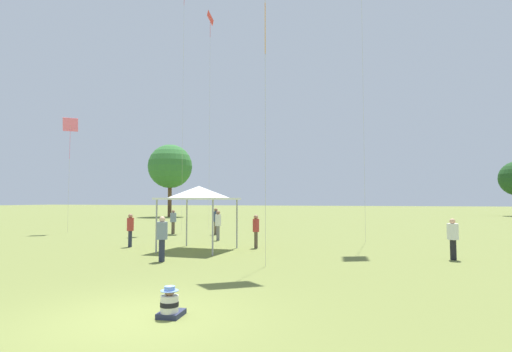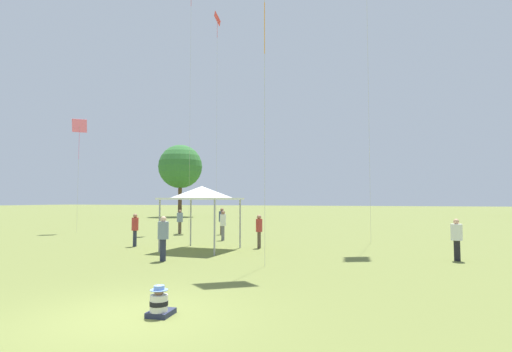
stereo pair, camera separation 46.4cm
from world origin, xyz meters
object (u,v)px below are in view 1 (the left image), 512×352
(person_standing_1, at_px, (256,228))
(kite_2, at_px, (70,128))
(person_standing_0, at_px, (218,223))
(person_standing_5, at_px, (130,227))
(seated_toddler, at_px, (170,304))
(person_standing_4, at_px, (173,220))
(distant_tree_0, at_px, (170,166))
(kite_5, at_px, (184,9))
(person_standing_7, at_px, (162,235))
(canopy_tent, at_px, (199,193))
(person_standing_2, at_px, (216,219))
(person_standing_6, at_px, (453,236))
(kite_8, at_px, (210,29))

(person_standing_1, relative_size, kite_2, 0.20)
(person_standing_0, relative_size, person_standing_5, 1.04)
(seated_toddler, height_order, person_standing_4, person_standing_4)
(seated_toddler, distance_m, person_standing_0, 14.31)
(person_standing_1, bearing_deg, distant_tree_0, -151.38)
(person_standing_4, relative_size, kite_5, 0.09)
(person_standing_7, height_order, canopy_tent, canopy_tent)
(person_standing_2, relative_size, person_standing_6, 1.11)
(seated_toddler, height_order, person_standing_2, person_standing_2)
(person_standing_6, distance_m, canopy_tent, 10.33)
(person_standing_5, height_order, kite_5, kite_5)
(person_standing_4, relative_size, kite_2, 0.20)
(person_standing_5, bearing_deg, person_standing_7, 161.88)
(kite_5, bearing_deg, person_standing_6, -94.38)
(person_standing_0, relative_size, person_standing_1, 1.06)
(kite_2, xyz_separation_m, distant_tree_0, (-6.53, 24.93, -0.48))
(person_standing_2, height_order, person_standing_6, person_standing_2)
(kite_2, height_order, kite_5, kite_5)
(person_standing_0, height_order, person_standing_4, person_standing_0)
(person_standing_0, xyz_separation_m, person_standing_6, (11.05, -3.95, -0.08))
(seated_toddler, height_order, person_standing_6, person_standing_6)
(person_standing_0, height_order, kite_8, kite_8)
(person_standing_5, bearing_deg, seated_toddler, 153.03)
(seated_toddler, relative_size, person_standing_6, 0.39)
(person_standing_0, distance_m, kite_5, 17.46)
(person_standing_5, bearing_deg, distant_tree_0, -38.69)
(seated_toddler, xyz_separation_m, canopy_tent, (-3.90, 9.27, 2.26))
(person_standing_2, distance_m, kite_5, 16.19)
(person_standing_2, xyz_separation_m, person_standing_4, (-2.90, -0.27, -0.08))
(seated_toddler, xyz_separation_m, kite_2, (-16.49, 15.19, 6.91))
(person_standing_0, distance_m, person_standing_4, 5.41)
(person_standing_5, height_order, canopy_tent, canopy_tent)
(person_standing_7, bearing_deg, person_standing_4, -33.22)
(person_standing_7, relative_size, kite_8, 0.10)
(person_standing_0, xyz_separation_m, kite_8, (-3.93, 7.47, 14.53))
(seated_toddler, distance_m, distant_tree_0, 46.70)
(person_standing_4, relative_size, person_standing_5, 1.00)
(kite_2, bearing_deg, seated_toddler, 143.67)
(distant_tree_0, bearing_deg, kite_2, -75.33)
(person_standing_1, distance_m, kite_8, 19.09)
(person_standing_0, relative_size, person_standing_4, 1.04)
(person_standing_6, height_order, canopy_tent, canopy_tent)
(seated_toddler, bearing_deg, distant_tree_0, 113.38)
(person_standing_4, xyz_separation_m, kite_2, (-7.26, -1.34, 6.24))
(kite_2, distance_m, distant_tree_0, 25.78)
(person_standing_2, xyz_separation_m, person_standing_7, (2.59, -10.85, -0.05))
(kite_5, distance_m, kite_8, 2.41)
(person_standing_6, bearing_deg, seated_toddler, -43.72)
(canopy_tent, bearing_deg, kite_8, 112.27)
(person_standing_1, distance_m, distant_tree_0, 36.70)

